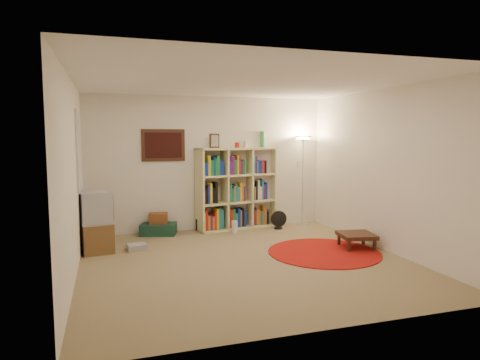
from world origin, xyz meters
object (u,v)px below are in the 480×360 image
object	(u,v)px
tv_stand	(96,222)
bookshelf	(235,190)
floor_lamp	(303,151)
side_table	(356,236)
floor_fan	(279,220)
suitcase	(158,229)

from	to	relation	value
tv_stand	bookshelf	bearing A→B (deg)	10.31
floor_lamp	side_table	xyz separation A→B (m)	(0.05, -1.88, -1.27)
floor_lamp	tv_stand	xyz separation A→B (m)	(-3.87, -0.81, -1.02)
floor_fan	suitcase	world-z (taller)	floor_fan
bookshelf	floor_fan	bearing A→B (deg)	-33.00
tv_stand	side_table	distance (m)	4.07
floor_fan	suitcase	size ratio (longest dim) A/B	0.50
suitcase	side_table	bearing A→B (deg)	-17.20
bookshelf	floor_lamp	bearing A→B (deg)	-14.60
bookshelf	floor_lamp	size ratio (longest dim) A/B	1.05
floor_fan	tv_stand	world-z (taller)	tv_stand
floor_fan	bookshelf	bearing A→B (deg)	152.81
side_table	bookshelf	bearing A→B (deg)	125.26
floor_lamp	side_table	size ratio (longest dim) A/B	2.95
bookshelf	suitcase	xyz separation A→B (m)	(-1.48, -0.12, -0.65)
suitcase	tv_stand	bearing A→B (deg)	-126.07
tv_stand	suitcase	xyz separation A→B (m)	(1.04, 0.81, -0.35)
tv_stand	suitcase	bearing A→B (deg)	28.10
bookshelf	floor_lamp	xyz separation A→B (m)	(1.36, -0.12, 0.72)
floor_fan	suitcase	distance (m)	2.26
suitcase	side_table	xyz separation A→B (m)	(2.88, -1.88, 0.10)
floor_fan	side_table	bearing A→B (deg)	-72.94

